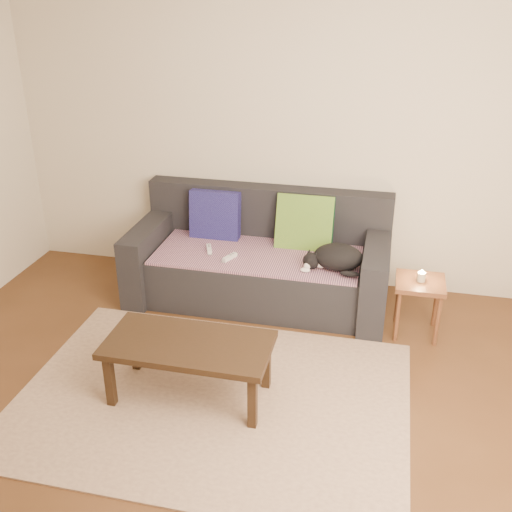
# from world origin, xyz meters

# --- Properties ---
(ground) EXTENTS (4.50, 4.50, 0.00)m
(ground) POSITION_xyz_m (0.00, 0.00, 0.00)
(ground) COLOR brown
(ground) RESTS_ON ground
(back_wall) EXTENTS (4.50, 0.04, 2.60)m
(back_wall) POSITION_xyz_m (0.00, 2.00, 1.30)
(back_wall) COLOR beige
(back_wall) RESTS_ON ground
(sofa) EXTENTS (2.10, 0.94, 0.87)m
(sofa) POSITION_xyz_m (0.00, 1.57, 0.31)
(sofa) COLOR #232328
(sofa) RESTS_ON ground
(throw_blanket) EXTENTS (1.66, 0.74, 0.02)m
(throw_blanket) POSITION_xyz_m (0.00, 1.48, 0.43)
(throw_blanket) COLOR #3F284B
(throw_blanket) RESTS_ON sofa
(cushion_navy) EXTENTS (0.43, 0.16, 0.44)m
(cushion_navy) POSITION_xyz_m (-0.43, 1.74, 0.63)
(cushion_navy) COLOR #1B1457
(cushion_navy) RESTS_ON throw_blanket
(cushion_green) EXTENTS (0.47, 0.25, 0.48)m
(cushion_green) POSITION_xyz_m (0.34, 1.74, 0.63)
(cushion_green) COLOR #0B472A
(cushion_green) RESTS_ON throw_blanket
(cat) EXTENTS (0.51, 0.40, 0.20)m
(cat) POSITION_xyz_m (0.64, 1.34, 0.54)
(cat) COLOR black
(cat) RESTS_ON throw_blanket
(wii_remote_a) EXTENTS (0.09, 0.15, 0.03)m
(wii_remote_a) POSITION_xyz_m (-0.40, 1.44, 0.46)
(wii_remote_a) COLOR white
(wii_remote_a) RESTS_ON throw_blanket
(wii_remote_b) EXTENTS (0.09, 0.15, 0.03)m
(wii_remote_b) POSITION_xyz_m (-0.19, 1.33, 0.46)
(wii_remote_b) COLOR white
(wii_remote_b) RESTS_ON throw_blanket
(side_table) EXTENTS (0.36, 0.36, 0.45)m
(side_table) POSITION_xyz_m (1.28, 1.27, 0.37)
(side_table) COLOR brown
(side_table) RESTS_ON ground
(candle) EXTENTS (0.06, 0.06, 0.09)m
(candle) POSITION_xyz_m (1.28, 1.27, 0.48)
(candle) COLOR beige
(candle) RESTS_ON side_table
(rug) EXTENTS (2.50, 1.80, 0.01)m
(rug) POSITION_xyz_m (0.00, 0.15, 0.01)
(rug) COLOR tan
(rug) RESTS_ON ground
(coffee_table) EXTENTS (1.04, 0.52, 0.42)m
(coffee_table) POSITION_xyz_m (-0.14, 0.15, 0.37)
(coffee_table) COLOR black
(coffee_table) RESTS_ON rug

